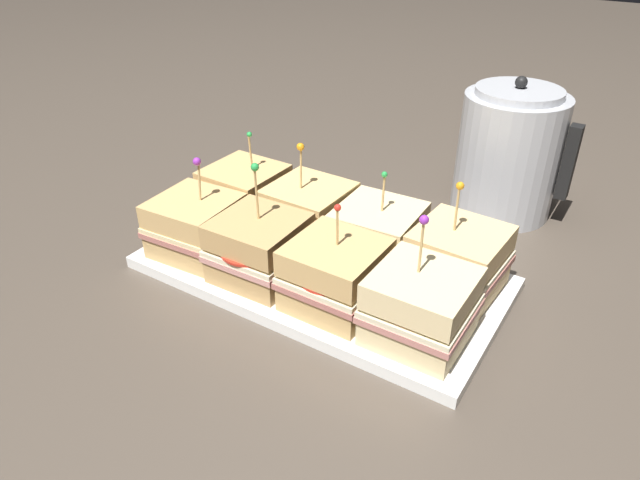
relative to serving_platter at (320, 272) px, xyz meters
The scene contains 11 objects.
ground_plane 0.01m from the serving_platter, ahead, with size 6.00×6.00×0.00m, color #4C4238.
serving_platter is the anchor object (origin of this frame).
sandwich_front_far_left 0.20m from the serving_platter, 162.13° to the right, with size 0.13×0.13×0.15m.
sandwich_front_center_left 0.10m from the serving_platter, 135.74° to the right, with size 0.12×0.12×0.17m.
sandwich_front_center_right 0.10m from the serving_platter, 43.96° to the right, with size 0.12×0.12×0.15m.
sandwich_front_far_right 0.20m from the serving_platter, 18.66° to the right, with size 0.12×0.12×0.17m.
sandwich_back_far_left 0.21m from the serving_platter, 162.08° to the left, with size 0.12×0.12×0.15m.
sandwich_back_center_left 0.10m from the serving_platter, 134.05° to the left, with size 0.12×0.13×0.16m.
sandwich_back_center_right 0.10m from the serving_platter, 46.70° to the left, with size 0.13×0.13×0.15m.
sandwich_back_far_right 0.20m from the serving_platter, 18.12° to the left, with size 0.13×0.13×0.16m.
kettle_steel 0.40m from the serving_platter, 65.91° to the left, with size 0.20×0.17×0.24m.
Camera 1 is at (0.38, -0.59, 0.50)m, focal length 32.00 mm.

